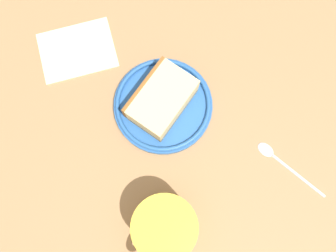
% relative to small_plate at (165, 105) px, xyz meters
% --- Properties ---
extents(ground_plane, '(1.26, 1.26, 0.03)m').
position_rel_small_plate_xyz_m(ground_plane, '(0.07, -0.01, -0.02)').
color(ground_plane, '#936D47').
extents(small_plate, '(0.17, 0.17, 0.02)m').
position_rel_small_plate_xyz_m(small_plate, '(0.00, 0.00, 0.00)').
color(small_plate, '#26599E').
rests_on(small_plate, ground_plane).
extents(cake_slice, '(0.13, 0.13, 0.05)m').
position_rel_small_plate_xyz_m(cake_slice, '(-0.00, -0.00, 0.03)').
color(cake_slice, brown).
rests_on(cake_slice, small_plate).
extents(tea_mug, '(0.10, 0.10, 0.09)m').
position_rel_small_plate_xyz_m(tea_mug, '(0.20, -0.02, 0.04)').
color(tea_mug, gold).
rests_on(tea_mug, ground_plane).
extents(teaspoon, '(0.11, 0.10, 0.01)m').
position_rel_small_plate_xyz_m(teaspoon, '(0.11, 0.18, -0.01)').
color(teaspoon, silver).
rests_on(teaspoon, ground_plane).
extents(folded_napkin, '(0.12, 0.15, 0.01)m').
position_rel_small_plate_xyz_m(folded_napkin, '(-0.12, -0.14, -0.01)').
color(folded_napkin, beige).
rests_on(folded_napkin, ground_plane).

